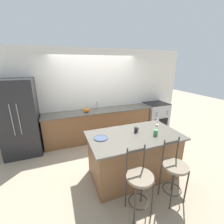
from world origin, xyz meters
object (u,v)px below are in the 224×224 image
oven_range (155,116)px  coffee_mug (136,130)px  bar_stool_far (174,171)px  pumpkin_decoration (86,110)px  tumbler_cup (156,133)px  wine_glass (158,119)px  refrigerator (20,118)px  bar_stool_near (139,182)px  dinner_plate (101,138)px

oven_range → coffee_mug: 2.51m
bar_stool_far → pumpkin_decoration: bearing=109.8°
bar_stool_far → tumbler_cup: bar_stool_far is taller
tumbler_cup → pumpkin_decoration: bearing=116.2°
oven_range → wine_glass: (-1.12, -1.55, 0.61)m
coffee_mug → tumbler_cup: size_ratio=0.98×
refrigerator → bar_stool_near: (1.94, -2.55, -0.39)m
bar_stool_far → dinner_plate: bar_stool_far is taller
bar_stool_far → wine_glass: bearing=69.0°
refrigerator → bar_stool_far: refrigerator is taller
refrigerator → pumpkin_decoration: size_ratio=11.55×
refrigerator → dinner_plate: (1.61, -1.68, -0.02)m
tumbler_cup → pumpkin_decoration: size_ratio=0.67×
wine_glass → tumbler_cup: size_ratio=1.90×
bar_stool_near → tumbler_cup: 1.03m
bar_stool_far → coffee_mug: bar_stool_far is taller
oven_range → coffee_mug: coffee_mug is taller
wine_glass → pumpkin_decoration: wine_glass is taller
refrigerator → pumpkin_decoration: 1.68m
bar_stool_far → pumpkin_decoration: (-0.92, 2.56, 0.41)m
oven_range → wine_glass: 2.01m
bar_stool_far → dinner_plate: size_ratio=4.24×
bar_stool_near → coffee_mug: size_ratio=10.04×
refrigerator → coffee_mug: bearing=-35.2°
bar_stool_near → tumbler_cup: size_ratio=9.87×
oven_range → bar_stool_far: bar_stool_far is taller
wine_glass → coffee_mug: (-0.64, -0.16, -0.10)m
bar_stool_near → pumpkin_decoration: size_ratio=6.63×
refrigerator → bar_stool_near: size_ratio=1.74×
oven_range → bar_stool_near: size_ratio=0.87×
oven_range → pumpkin_decoration: pumpkin_decoration is taller
oven_range → refrigerator: bearing=-179.4°
refrigerator → pumpkin_decoration: bearing=0.5°
wine_glass → pumpkin_decoration: 2.02m
pumpkin_decoration → tumbler_cup: bearing=-63.8°
coffee_mug → refrigerator: bearing=144.8°
oven_range → bar_stool_far: 3.00m
coffee_mug → pumpkin_decoration: pumpkin_decoration is taller
coffee_mug → pumpkin_decoration: bearing=111.9°
oven_range → tumbler_cup: (-1.48, -1.97, 0.51)m
dinner_plate → pumpkin_decoration: bearing=87.4°
bar_stool_near → pumpkin_decoration: bearing=95.7°
coffee_mug → tumbler_cup: 0.38m
oven_range → bar_stool_far: size_ratio=0.87×
bar_stool_far → tumbler_cup: bearing=86.5°
tumbler_cup → pumpkin_decoration: 2.17m
bar_stool_far → bar_stool_near: bearing=-179.3°
wine_glass → refrigerator: bearing=153.3°
bar_stool_far → wine_glass: 1.22m
coffee_mug → pumpkin_decoration: size_ratio=0.66×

